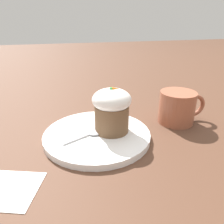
# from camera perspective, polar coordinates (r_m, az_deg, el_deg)

# --- Properties ---
(ground_plane) EXTENTS (4.00, 4.00, 0.00)m
(ground_plane) POSITION_cam_1_polar(r_m,az_deg,el_deg) (0.51, -3.90, -6.75)
(ground_plane) COLOR #513323
(dessert_plate) EXTENTS (0.24, 0.24, 0.01)m
(dessert_plate) POSITION_cam_1_polar(r_m,az_deg,el_deg) (0.50, -3.92, -6.05)
(dessert_plate) COLOR white
(dessert_plate) RESTS_ON ground_plane
(carrot_cake) EXTENTS (0.09, 0.09, 0.10)m
(carrot_cake) POSITION_cam_1_polar(r_m,az_deg,el_deg) (0.48, 0.00, 0.62)
(carrot_cake) COLOR brown
(carrot_cake) RESTS_ON dessert_plate
(spoon) EXTENTS (0.11, 0.07, 0.01)m
(spoon) POSITION_cam_1_polar(r_m,az_deg,el_deg) (0.50, -4.89, -5.13)
(spoon) COLOR silver
(spoon) RESTS_ON dessert_plate
(coffee_cup) EXTENTS (0.13, 0.09, 0.08)m
(coffee_cup) POSITION_cam_1_polar(r_m,az_deg,el_deg) (0.59, 16.82, 1.20)
(coffee_cup) COLOR #9E563D
(coffee_cup) RESTS_ON ground_plane
(paper_napkin) EXTENTS (0.13, 0.12, 0.00)m
(paper_napkin) POSITION_cam_1_polar(r_m,az_deg,el_deg) (0.41, -26.02, -17.62)
(paper_napkin) COLOR white
(paper_napkin) RESTS_ON ground_plane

